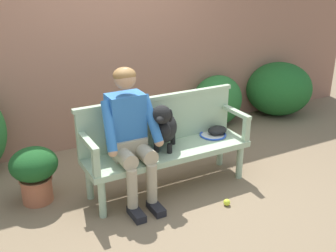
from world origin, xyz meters
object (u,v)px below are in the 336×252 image
(tennis_racket, at_px, (211,134))
(tennis_ball, at_px, (227,202))
(baseball_glove, at_px, (217,130))
(potted_plant, at_px, (34,171))
(garden_bench, at_px, (168,154))
(dog_on_bench, at_px, (164,126))
(person_seated, at_px, (130,132))

(tennis_racket, distance_m, tennis_ball, 0.83)
(baseball_glove, bearing_deg, potted_plant, 171.12)
(baseball_glove, relative_size, potted_plant, 0.39)
(garden_bench, height_order, potted_plant, potted_plant)
(dog_on_bench, distance_m, tennis_racket, 0.67)
(tennis_racket, bearing_deg, person_seated, -173.72)
(tennis_ball, bearing_deg, person_seated, 143.09)
(tennis_racket, relative_size, potted_plant, 1.04)
(tennis_racket, relative_size, tennis_ball, 8.82)
(dog_on_bench, xyz_separation_m, tennis_ball, (0.37, -0.58, -0.66))
(person_seated, distance_m, dog_on_bench, 0.37)
(tennis_ball, bearing_deg, garden_bench, 120.44)
(tennis_racket, height_order, baseball_glove, baseball_glove)
(person_seated, relative_size, tennis_ball, 19.80)
(tennis_ball, bearing_deg, potted_plant, 149.00)
(dog_on_bench, bearing_deg, person_seated, -176.96)
(garden_bench, distance_m, person_seated, 0.53)
(dog_on_bench, height_order, potted_plant, dog_on_bench)
(tennis_racket, distance_m, potted_plant, 1.85)
(garden_bench, relative_size, baseball_glove, 7.77)
(garden_bench, distance_m, dog_on_bench, 0.31)
(garden_bench, relative_size, potted_plant, 3.06)
(tennis_ball, xyz_separation_m, potted_plant, (-1.58, 0.95, 0.30))
(dog_on_bench, height_order, tennis_ball, dog_on_bench)
(tennis_ball, bearing_deg, tennis_racket, 69.71)
(dog_on_bench, xyz_separation_m, tennis_racket, (0.62, 0.09, -0.24))
(tennis_racket, xyz_separation_m, potted_plant, (-1.83, 0.28, -0.12))
(tennis_racket, bearing_deg, garden_bench, -170.26)
(person_seated, xyz_separation_m, tennis_racket, (0.99, 0.11, -0.27))
(dog_on_bench, bearing_deg, potted_plant, 163.01)
(baseball_glove, relative_size, tennis_ball, 3.33)
(person_seated, height_order, potted_plant, person_seated)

